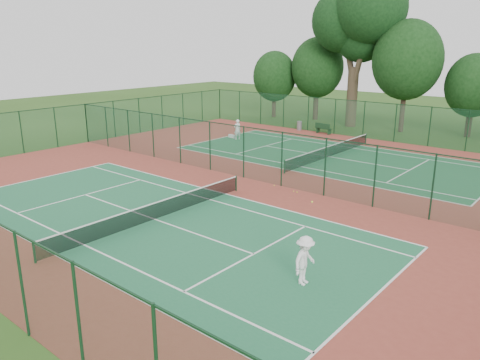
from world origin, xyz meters
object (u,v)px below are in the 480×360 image
at_px(bench, 323,128).
at_px(kit_bag, 232,136).
at_px(player_far, 237,129).
at_px(big_tree, 359,19).
at_px(player_near, 305,260).
at_px(trash_bin, 299,126).

xyz_separation_m(bench, kit_bag, (-5.61, -7.42, -0.40)).
height_order(player_far, bench, player_far).
height_order(player_far, big_tree, big_tree).
bearing_deg(player_near, trash_bin, 31.34).
xyz_separation_m(kit_bag, big_tree, (5.72, 13.47, 10.92)).
bearing_deg(player_far, player_near, 68.42).
height_order(bench, kit_bag, bench).
bearing_deg(bench, big_tree, 94.86).
bearing_deg(kit_bag, bench, 59.06).
bearing_deg(trash_bin, big_tree, 62.27).
relative_size(player_near, kit_bag, 2.41).
bearing_deg(player_near, player_far, 43.49).
bearing_deg(bench, kit_bag, -121.24).
height_order(player_near, big_tree, big_tree).
distance_m(player_far, bench, 9.06).
xyz_separation_m(trash_bin, big_tree, (3.06, 5.82, 10.60)).
bearing_deg(player_near, kit_bag, 44.33).
distance_m(trash_bin, kit_bag, 8.11).
xyz_separation_m(player_near, trash_bin, (-17.90, 27.41, -0.50)).
xyz_separation_m(player_far, bench, (4.70, 7.73, -0.41)).
distance_m(player_near, bench, 31.02).
distance_m(player_far, kit_bag, 1.25).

